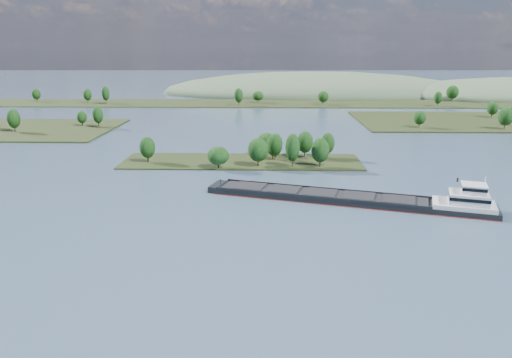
{
  "coord_description": "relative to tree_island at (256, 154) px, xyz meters",
  "views": [
    {
      "loc": [
        11.29,
        -25.52,
        47.64
      ],
      "look_at": [
        7.4,
        130.0,
        6.0
      ],
      "focal_mm": 35.0,
      "sensor_mm": 36.0,
      "label": 1
    }
  ],
  "objects": [
    {
      "name": "ground",
      "position": [
        -6.21,
        -58.97,
        -3.91
      ],
      "size": [
        1800.0,
        1800.0,
        0.0
      ],
      "primitive_type": "plane",
      "color": "#3D556A",
      "rests_on": "ground"
    },
    {
      "name": "back_shoreline",
      "position": [
        3.24,
        220.86,
        -3.17
      ],
      "size": [
        900.0,
        60.0,
        15.58
      ],
      "color": "black",
      "rests_on": "ground"
    },
    {
      "name": "cargo_barge",
      "position": [
        35.59,
        -55.12,
        -2.38
      ],
      "size": [
        89.03,
        35.83,
        12.14
      ],
      "color": "black",
      "rests_on": "ground"
    },
    {
      "name": "tree_island",
      "position": [
        0.0,
        0.0,
        0.0
      ],
      "size": [
        100.0,
        34.43,
        14.68
      ],
      "color": "black",
      "rests_on": "ground"
    },
    {
      "name": "hill_west",
      "position": [
        53.79,
        321.03,
        -3.91
      ],
      "size": [
        320.0,
        160.0,
        44.0
      ],
      "primitive_type": "ellipsoid",
      "color": "#445B3F",
      "rests_on": "ground"
    }
  ]
}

